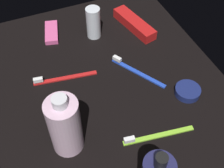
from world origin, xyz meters
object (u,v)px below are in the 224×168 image
at_px(toothbrush_red, 61,78).
at_px(toothpaste_box_red, 134,24).
at_px(toothbrush_blue, 135,70).
at_px(snack_bar_pink, 52,32).
at_px(bodywash_bottle, 65,126).
at_px(deodorant_stick, 93,23).
at_px(toothbrush_lime, 154,136).
at_px(cream_tin_left, 188,91).

xyz_separation_m(toothbrush_red, toothpaste_box_red, (0.13, -0.29, 0.01)).
xyz_separation_m(toothbrush_blue, snack_bar_pink, (0.26, 0.18, 0.00)).
xyz_separation_m(toothpaste_box_red, snack_bar_pink, (0.07, 0.26, -0.01)).
distance_m(toothbrush_red, snack_bar_pink, 0.20).
height_order(bodywash_bottle, toothbrush_red, bodywash_bottle).
bearing_deg(toothpaste_box_red, deodorant_stick, 71.48).
relative_size(bodywash_bottle, toothpaste_box_red, 1.01).
distance_m(toothbrush_lime, snack_bar_pink, 0.49).
relative_size(toothpaste_box_red, snack_bar_pink, 1.69).
bearing_deg(toothpaste_box_red, cream_tin_left, 169.61).
bearing_deg(bodywash_bottle, snack_bar_pink, -9.62).
bearing_deg(deodorant_stick, cream_tin_left, -155.25).
distance_m(toothbrush_lime, toothpaste_box_red, 0.42).
xyz_separation_m(toothbrush_red, cream_tin_left, (-0.18, -0.30, 0.00)).
height_order(toothbrush_lime, toothpaste_box_red, toothpaste_box_red).
height_order(deodorant_stick, toothbrush_blue, deodorant_stick).
height_order(toothbrush_red, toothpaste_box_red, toothpaste_box_red).
relative_size(toothbrush_blue, snack_bar_pink, 1.55).
relative_size(toothpaste_box_red, cream_tin_left, 2.55).
bearing_deg(deodorant_stick, toothbrush_blue, -164.83).
xyz_separation_m(deodorant_stick, cream_tin_left, (-0.32, -0.15, -0.04)).
distance_m(bodywash_bottle, snack_bar_pink, 0.42).
xyz_separation_m(toothpaste_box_red, cream_tin_left, (-0.31, -0.01, -0.01)).
xyz_separation_m(deodorant_stick, toothpaste_box_red, (-0.01, -0.14, -0.04)).
relative_size(snack_bar_pink, cream_tin_left, 1.50).
bearing_deg(toothbrush_lime, toothbrush_red, 30.02).
bearing_deg(toothbrush_red, cream_tin_left, -121.14).
bearing_deg(snack_bar_pink, bodywash_bottle, -175.18).
relative_size(toothbrush_blue, toothbrush_red, 0.89).
relative_size(toothbrush_lime, toothpaste_box_red, 1.02).
relative_size(deodorant_stick, toothbrush_blue, 0.64).
bearing_deg(toothbrush_blue, deodorant_stick, 15.17).
xyz_separation_m(toothbrush_lime, toothpaste_box_red, (0.40, -0.13, 0.01)).
distance_m(toothpaste_box_red, snack_bar_pink, 0.27).
height_order(bodywash_bottle, toothbrush_blue, bodywash_bottle).
bearing_deg(bodywash_bottle, toothbrush_red, -11.74).
bearing_deg(toothpaste_box_red, snack_bar_pink, 61.61).
relative_size(deodorant_stick, toothpaste_box_red, 0.59).
distance_m(deodorant_stick, toothbrush_red, 0.21).
bearing_deg(snack_bar_pink, deodorant_stick, -101.08).
bearing_deg(toothbrush_blue, cream_tin_left, -143.09).
xyz_separation_m(deodorant_stick, toothbrush_red, (-0.14, 0.15, -0.05)).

